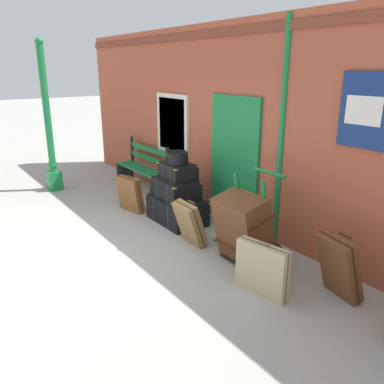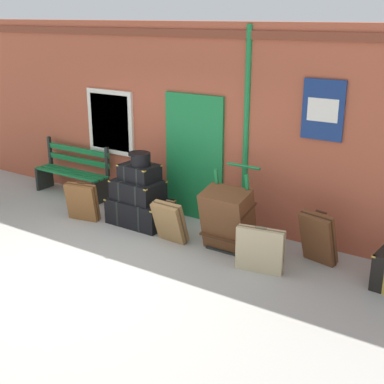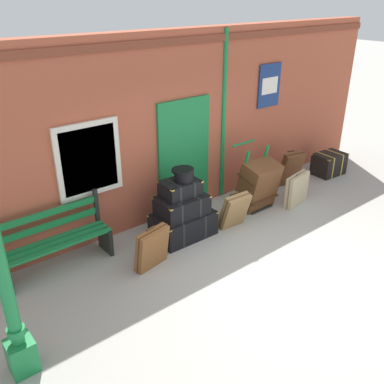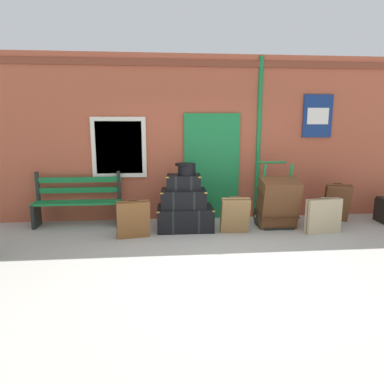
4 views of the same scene
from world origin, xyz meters
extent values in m
plane|color=#A3A099|center=(0.00, 0.00, 0.00)|extent=(60.00, 60.00, 0.00)
cube|color=#AD5138|center=(0.00, 2.60, 1.60)|extent=(10.40, 0.30, 3.20)
cube|color=brown|center=(0.00, 2.44, 3.02)|extent=(10.40, 0.03, 0.12)
cube|color=#197A3D|center=(0.15, 2.43, 1.05)|extent=(1.10, 0.05, 2.10)
cube|color=#0F4924|center=(0.15, 2.41, 1.05)|extent=(0.06, 0.02, 2.10)
cube|color=silver|center=(-1.66, 2.43, 1.45)|extent=(1.04, 0.06, 1.16)
cube|color=silver|center=(-1.66, 2.41, 1.45)|extent=(0.88, 0.02, 1.00)
cylinder|color=#197A3D|center=(1.09, 2.45, 1.60)|extent=(0.09, 0.09, 3.14)
cube|color=navy|center=(2.28, 2.43, 2.05)|extent=(0.60, 0.02, 0.84)
cube|color=white|center=(2.28, 2.41, 2.05)|extent=(0.44, 0.01, 0.32)
cube|color=#197A3D|center=(-3.50, 0.58, 0.20)|extent=(0.28, 0.28, 0.40)
cylinder|color=#197A3D|center=(-3.50, 0.58, 0.55)|extent=(0.19, 0.19, 0.08)
cube|color=#197A3D|center=(-2.43, 1.96, 0.45)|extent=(1.60, 0.09, 0.04)
cube|color=#197A3D|center=(-2.43, 2.10, 0.45)|extent=(1.60, 0.09, 0.04)
cube|color=#197A3D|center=(-2.43, 2.24, 0.45)|extent=(1.60, 0.09, 0.04)
cube|color=#197A3D|center=(-2.43, 2.30, 0.65)|extent=(1.60, 0.05, 0.10)
cube|color=#197A3D|center=(-2.43, 2.30, 0.85)|extent=(1.60, 0.05, 0.10)
cube|color=black|center=(-3.19, 2.10, 0.23)|extent=(0.06, 0.40, 0.45)
cube|color=black|center=(-1.67, 2.10, 0.23)|extent=(0.06, 0.40, 0.45)
cube|color=black|center=(-1.67, 2.30, 0.73)|extent=(0.06, 0.06, 0.56)
cube|color=black|center=(-0.44, 1.70, 0.21)|extent=(1.01, 0.65, 0.42)
cube|color=black|center=(-0.66, 1.71, 0.21)|extent=(0.04, 0.65, 0.43)
cube|color=black|center=(-0.21, 1.70, 0.21)|extent=(0.04, 0.65, 0.43)
cube|color=#B79338|center=(-0.92, 1.41, 0.41)|extent=(0.05, 0.05, 0.02)
cube|color=#B79338|center=(0.04, 1.40, 0.41)|extent=(0.05, 0.05, 0.02)
cube|color=#B79338|center=(-0.91, 2.01, 0.41)|extent=(0.05, 0.05, 0.02)
cube|color=#B79338|center=(0.05, 2.00, 0.41)|extent=(0.05, 0.05, 0.02)
cube|color=silver|center=(-0.44, 1.39, 0.21)|extent=(0.36, 0.01, 0.10)
cube|color=black|center=(-0.46, 1.70, 0.58)|extent=(0.82, 0.57, 0.32)
cube|color=black|center=(-0.64, 1.70, 0.58)|extent=(0.06, 0.55, 0.33)
cube|color=black|center=(-0.28, 1.69, 0.58)|extent=(0.06, 0.55, 0.33)
cube|color=#B79338|center=(-0.85, 1.46, 0.73)|extent=(0.05, 0.05, 0.02)
cube|color=#B79338|center=(-0.09, 1.43, 0.73)|extent=(0.05, 0.05, 0.02)
cube|color=#B79338|center=(-0.83, 1.96, 0.73)|extent=(0.05, 0.05, 0.02)
cube|color=#B79338|center=(-0.07, 1.93, 0.73)|extent=(0.05, 0.05, 0.02)
cube|color=black|center=(-0.46, 1.74, 0.87)|extent=(0.62, 0.47, 0.26)
cube|color=black|center=(-0.59, 1.75, 0.87)|extent=(0.06, 0.45, 0.27)
cube|color=black|center=(-0.32, 1.74, 0.87)|extent=(0.06, 0.45, 0.27)
cube|color=#B79338|center=(-0.75, 1.56, 0.99)|extent=(0.05, 0.05, 0.02)
cube|color=#B79338|center=(-0.19, 1.53, 0.99)|extent=(0.05, 0.05, 0.02)
cube|color=#B79338|center=(-0.73, 1.96, 0.99)|extent=(0.05, 0.05, 0.02)
cube|color=#B79338|center=(-0.17, 1.93, 0.99)|extent=(0.05, 0.05, 0.02)
cylinder|color=black|center=(-0.40, 1.72, 1.11)|extent=(0.31, 0.31, 0.21)
cylinder|color=black|center=(-0.44, 1.72, 1.19)|extent=(0.33, 0.33, 0.04)
cube|color=black|center=(1.27, 1.61, 0.01)|extent=(0.56, 0.28, 0.03)
cube|color=#197A3D|center=(1.02, 1.81, 0.59)|extent=(0.04, 0.29, 1.18)
cube|color=#197A3D|center=(1.52, 1.81, 0.59)|extent=(0.04, 0.29, 1.18)
cylinder|color=#197A3D|center=(1.27, 2.06, 1.17)|extent=(0.54, 0.04, 0.04)
cylinder|color=black|center=(0.95, 1.87, 0.16)|extent=(0.04, 0.32, 0.32)
cylinder|color=#B79338|center=(0.95, 1.87, 0.16)|extent=(0.07, 0.06, 0.06)
cylinder|color=black|center=(1.59, 1.87, 0.16)|extent=(0.04, 0.32, 0.32)
cylinder|color=#B79338|center=(1.59, 1.87, 0.16)|extent=(0.07, 0.06, 0.06)
cube|color=brown|center=(1.27, 1.63, 0.48)|extent=(0.68, 0.62, 0.96)
cube|color=#432715|center=(1.27, 1.63, 0.28)|extent=(0.70, 0.45, 0.13)
cube|color=#432715|center=(1.27, 1.63, 0.67)|extent=(0.70, 0.45, 0.13)
cube|color=brown|center=(2.55, 1.90, 0.38)|extent=(0.54, 0.46, 0.76)
cylinder|color=#3A2112|center=(2.55, 1.93, 0.76)|extent=(0.16, 0.06, 0.03)
cube|color=#351E10|center=(2.55, 1.90, 0.38)|extent=(0.52, 0.34, 0.74)
cube|color=olive|center=(0.41, 1.36, 0.33)|extent=(0.50, 0.37, 0.65)
cylinder|color=brown|center=(0.41, 1.40, 0.65)|extent=(0.16, 0.04, 0.03)
cube|color=brown|center=(0.41, 1.36, 0.33)|extent=(0.51, 0.25, 0.62)
cube|color=tan|center=(1.98, 1.27, 0.30)|extent=(0.66, 0.26, 0.61)
cylinder|color=#71644C|center=(1.98, 1.27, 0.63)|extent=(0.16, 0.06, 0.03)
cube|color=brown|center=(1.98, 1.27, 0.30)|extent=(0.65, 0.14, 0.62)
cube|color=brown|center=(-1.34, 1.29, 0.32)|extent=(0.58, 0.34, 0.64)
cylinder|color=#4F3018|center=(-1.34, 1.30, 0.65)|extent=(0.16, 0.06, 0.03)
cube|color=#482C16|center=(-1.34, 1.29, 0.32)|extent=(0.57, 0.22, 0.64)
cube|color=black|center=(3.72, 1.76, 0.24)|extent=(0.71, 0.52, 0.48)
cube|color=#B79338|center=(3.57, 1.77, 0.24)|extent=(0.07, 0.49, 0.49)
cube|color=#B79338|center=(3.87, 1.75, 0.24)|extent=(0.07, 0.49, 0.49)
cube|color=#B79338|center=(3.39, 1.57, 0.47)|extent=(0.05, 0.05, 0.02)
cube|color=#B79338|center=(4.03, 1.52, 0.47)|extent=(0.05, 0.05, 0.02)
cube|color=#B79338|center=(3.42, 2.00, 0.47)|extent=(0.05, 0.05, 0.02)
cube|color=#B79338|center=(4.06, 1.96, 0.47)|extent=(0.05, 0.05, 0.02)
camera|label=1|loc=(4.75, -1.70, 2.51)|focal=36.59mm
camera|label=2|loc=(4.78, -4.58, 3.31)|focal=49.26mm
camera|label=3|loc=(-4.14, -3.16, 3.75)|focal=39.46mm
camera|label=4|loc=(-0.86, -4.37, 1.89)|focal=32.31mm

